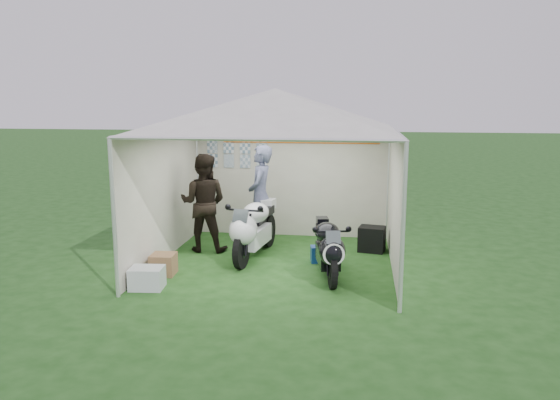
# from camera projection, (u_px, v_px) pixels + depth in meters

# --- Properties ---
(ground) EXTENTS (80.00, 80.00, 0.00)m
(ground) POSITION_uv_depth(u_px,v_px,m) (276.00, 263.00, 9.57)
(ground) COLOR #194213
(ground) RESTS_ON ground
(canopy_tent) EXTENTS (5.66, 5.66, 3.00)m
(canopy_tent) POSITION_uv_depth(u_px,v_px,m) (276.00, 114.00, 9.13)
(canopy_tent) COLOR silver
(canopy_tent) RESTS_ON ground
(motorcycle_white) EXTENTS (0.63, 2.07, 1.02)m
(motorcycle_white) POSITION_uv_depth(u_px,v_px,m) (253.00, 228.00, 9.71)
(motorcycle_white) COLOR black
(motorcycle_white) RESTS_ON ground
(motorcycle_black) EXTENTS (0.61, 1.80, 0.89)m
(motorcycle_black) POSITION_uv_depth(u_px,v_px,m) (328.00, 247.00, 8.69)
(motorcycle_black) COLOR black
(motorcycle_black) RESTS_ON ground
(paddock_stand) EXTENTS (0.42, 0.31, 0.29)m
(paddock_stand) POSITION_uv_depth(u_px,v_px,m) (322.00, 254.00, 9.57)
(paddock_stand) COLOR blue
(paddock_stand) RESTS_ON ground
(person_dark_jacket) EXTENTS (0.91, 0.72, 1.84)m
(person_dark_jacket) POSITION_uv_depth(u_px,v_px,m) (204.00, 203.00, 10.18)
(person_dark_jacket) COLOR black
(person_dark_jacket) RESTS_ON ground
(person_blue_jacket) EXTENTS (0.48, 0.72, 1.95)m
(person_blue_jacket) POSITION_uv_depth(u_px,v_px,m) (261.00, 196.00, 10.57)
(person_blue_jacket) COLOR slate
(person_blue_jacket) RESTS_ON ground
(equipment_box) EXTENTS (0.54, 0.46, 0.47)m
(equipment_box) POSITION_uv_depth(u_px,v_px,m) (372.00, 239.00, 10.24)
(equipment_box) COLOR black
(equipment_box) RESTS_ON ground
(crate_0) EXTENTS (0.53, 0.43, 0.33)m
(crate_0) POSITION_uv_depth(u_px,v_px,m) (147.00, 278.00, 8.23)
(crate_0) COLOR #B9BEC2
(crate_0) RESTS_ON ground
(crate_1) EXTENTS (0.41, 0.41, 0.34)m
(crate_1) POSITION_uv_depth(u_px,v_px,m) (163.00, 264.00, 8.89)
(crate_1) COLOR brown
(crate_1) RESTS_ON ground
(crate_2) EXTENTS (0.41, 0.38, 0.24)m
(crate_2) POSITION_uv_depth(u_px,v_px,m) (164.00, 265.00, 9.04)
(crate_2) COLOR silver
(crate_2) RESTS_ON ground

